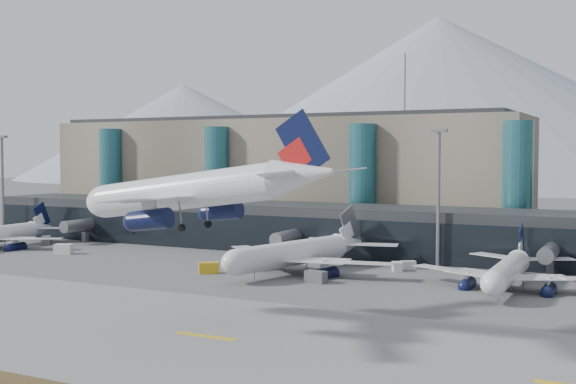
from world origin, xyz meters
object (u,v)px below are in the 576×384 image
object	(u,v)px
jet_parked_left	(5,229)
veh_h	(209,268)
lightmast_left	(2,180)
lightmast_mid	(438,189)
veh_g	(397,266)
veh_a	(64,249)
veh_c	(316,277)
veh_f	(46,240)
veh_b	(254,253)
jet_parked_mid	(305,245)
hero_jet	(209,180)
veh_d	(409,265)
jet_parked_right	(511,262)

from	to	relation	value
jet_parked_left	veh_h	bearing A→B (deg)	-101.93
lightmast_left	lightmast_mid	size ratio (longest dim) A/B	1.00
veh_g	veh_a	bearing A→B (deg)	-108.38
lightmast_mid	lightmast_left	bearing A→B (deg)	-178.44
veh_c	veh_f	distance (m)	78.28
veh_b	jet_parked_mid	bearing A→B (deg)	-137.21
veh_a	veh_b	xyz separation A→B (m)	(37.99, 14.21, -0.17)
hero_jet	veh_b	world-z (taller)	hero_jet
jet_parked_left	veh_g	distance (m)	90.34
veh_c	veh_h	distance (m)	20.71
lightmast_mid	veh_b	world-z (taller)	lightmast_mid
veh_c	veh_d	size ratio (longest dim) A/B	1.34
veh_h	veh_c	bearing A→B (deg)	-37.62
hero_jet	jet_parked_left	size ratio (longest dim) A/B	1.14
jet_parked_left	veh_f	size ratio (longest dim) A/B	9.34
veh_d	jet_parked_right	bearing A→B (deg)	-57.25
lightmast_mid	veh_d	bearing A→B (deg)	-127.57
jet_parked_mid	jet_parked_right	world-z (taller)	jet_parked_mid
veh_g	veh_h	size ratio (longest dim) A/B	0.78
veh_b	veh_f	xyz separation A→B (m)	(-52.94, -4.30, 0.13)
veh_a	lightmast_mid	bearing A→B (deg)	-6.03
veh_b	veh_c	world-z (taller)	veh_c
veh_f	veh_b	bearing A→B (deg)	-125.26
veh_a	veh_c	size ratio (longest dim) A/B	1.06
veh_a	jet_parked_mid	bearing A→B (deg)	-16.73
jet_parked_left	veh_d	size ratio (longest dim) A/B	12.81
hero_jet	jet_parked_mid	bearing A→B (deg)	103.72
veh_b	veh_c	size ratio (longest dim) A/B	0.86
lightmast_mid	veh_g	distance (m)	16.73
jet_parked_mid	veh_f	xyz separation A→B (m)	(-69.72, 6.76, -3.74)
veh_c	lightmast_mid	bearing A→B (deg)	70.35
veh_a	veh_f	xyz separation A→B (m)	(-14.95, 9.92, -0.04)
lightmast_left	veh_f	xyz separation A→B (m)	(20.31, -5.71, -13.42)
veh_b	veh_f	world-z (taller)	veh_f
lightmast_mid	veh_c	bearing A→B (deg)	-117.35
lightmast_left	hero_jet	xyz separation A→B (m)	(97.99, -56.22, 3.42)
jet_parked_right	veh_d	world-z (taller)	jet_parked_right
jet_parked_left	veh_g	size ratio (longest dim) A/B	12.16
jet_parked_right	veh_a	xyz separation A→B (m)	(-90.55, -2.95, -2.95)
lightmast_mid	veh_d	world-z (taller)	lightmast_mid
hero_jet	veh_a	world-z (taller)	hero_jet
jet_parked_right	veh_f	world-z (taller)	jet_parked_right
lightmast_mid	jet_parked_left	world-z (taller)	lightmast_mid
jet_parked_mid	jet_parked_right	bearing A→B (deg)	-75.95
veh_b	veh_g	distance (m)	31.79
jet_parked_mid	veh_d	bearing A→B (deg)	-42.85
jet_parked_left	veh_c	size ratio (longest dim) A/B	9.59
lightmast_left	veh_a	xyz separation A→B (m)	(35.27, -15.62, -13.39)
hero_jet	veh_a	size ratio (longest dim) A/B	10.37
jet_parked_mid	veh_f	size ratio (longest dim) A/B	10.95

